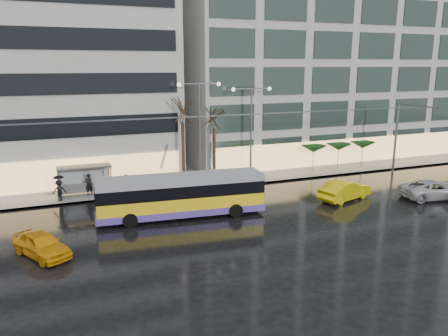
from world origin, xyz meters
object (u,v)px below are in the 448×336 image
trolleybus (181,197)px  street_lamp_near (200,119)px  bus_shelter (80,174)px  taxi_a (41,244)px

trolleybus → street_lamp_near: (3.96, 7.64, 4.51)m
bus_shelter → street_lamp_near: bearing=0.6°
bus_shelter → taxi_a: bearing=-104.3°
trolleybus → street_lamp_near: 9.71m
trolleybus → street_lamp_near: street_lamp_near is taller
taxi_a → street_lamp_near: bearing=10.1°
trolleybus → taxi_a: (-9.25, -3.54, -0.77)m
bus_shelter → taxi_a: size_ratio=1.00×
street_lamp_near → taxi_a: street_lamp_near is taller
taxi_a → trolleybus: bearing=-9.2°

